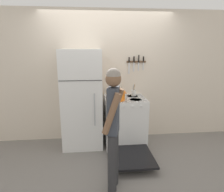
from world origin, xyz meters
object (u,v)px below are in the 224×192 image
(refrigerator, at_px, (82,99))
(utensil_jar, at_px, (134,93))
(dutch_oven_pot, at_px, (117,95))
(person, at_px, (113,123))
(tea_kettle, at_px, (116,93))
(stove_range, at_px, (125,122))

(refrigerator, xyz_separation_m, utensil_jar, (0.99, 0.11, 0.08))
(dutch_oven_pot, distance_m, utensil_jar, 0.45)
(utensil_jar, bearing_deg, refrigerator, -173.77)
(refrigerator, bearing_deg, person, -70.87)
(refrigerator, relative_size, tea_kettle, 7.97)
(stove_range, height_order, utensil_jar, utensil_jar)
(dutch_oven_pot, bearing_deg, utensil_jar, 37.90)
(dutch_oven_pot, distance_m, person, 1.13)
(utensil_jar, bearing_deg, tea_kettle, -178.87)
(tea_kettle, bearing_deg, dutch_oven_pot, -92.83)
(refrigerator, bearing_deg, stove_range, -5.15)
(refrigerator, height_order, stove_range, refrigerator)
(refrigerator, relative_size, person, 1.13)
(stove_range, relative_size, person, 0.88)
(refrigerator, bearing_deg, utensil_jar, 6.23)
(stove_range, bearing_deg, utensil_jar, 43.93)
(tea_kettle, distance_m, person, 1.40)
(stove_range, distance_m, dutch_oven_pot, 0.58)
(tea_kettle, bearing_deg, person, -98.36)
(refrigerator, relative_size, utensil_jar, 7.61)
(stove_range, distance_m, person, 1.34)
(tea_kettle, height_order, utensil_jar, utensil_jar)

